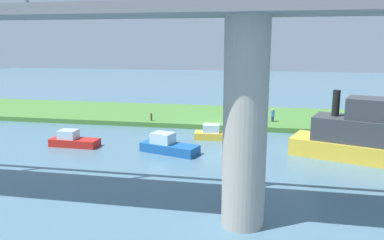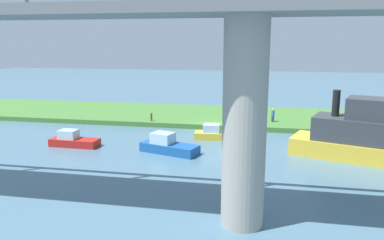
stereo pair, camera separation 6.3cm
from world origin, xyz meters
The scene contains 11 objects.
ground_plane centered at (0.00, 0.00, 0.00)m, with size 160.00×160.00×0.00m, color #476B7F.
grassy_bank centered at (0.00, -6.00, 0.25)m, with size 80.00×12.00×0.50m, color #427533.
bridge_pylon centered at (-3.90, 19.55, 4.92)m, with size 2.05×2.05×9.85m, color #9E998E.
bridge_span centered at (-3.90, 19.53, 10.35)m, with size 56.07×4.30×3.25m.
person_on_bank centered at (-5.68, -2.89, 1.20)m, with size 0.45×0.45×1.39m.
mooring_post centered at (6.92, -0.95, 0.90)m, with size 0.20×0.20×0.81m, color brown.
houseboat_blue centered at (-12.35, 7.53, 1.90)m, with size 10.57×6.48×5.13m.
riverboat_paddlewheel centered at (-0.54, 3.51, 0.49)m, with size 4.20×1.72×1.37m.
motorboat_white centered at (11.05, 8.15, 0.49)m, with size 4.18×1.60×1.38m.
skiff_small centered at (2.67, 8.49, 0.56)m, with size 4.99×3.00×1.57m.
marker_buoy centered at (-3.96, 13.94, 0.25)m, with size 0.50×0.50×0.50m, color orange.
Camera 1 is at (-4.71, 36.75, 8.69)m, focal length 35.41 mm.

